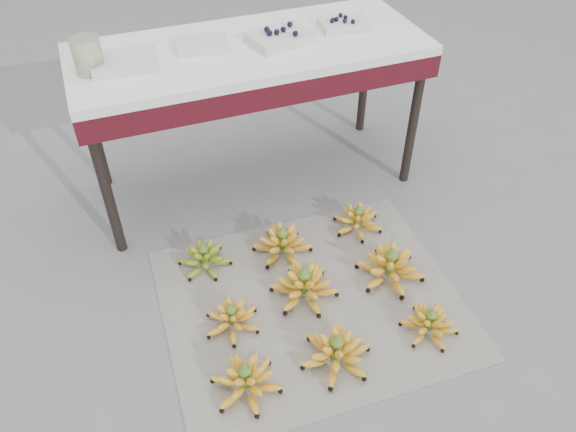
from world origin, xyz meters
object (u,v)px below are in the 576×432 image
object	(u,v)px
tray_right	(280,37)
bunch_front_right	(429,324)
bunch_mid_left	(232,318)
bunch_front_center	(336,353)
glass_jar	(88,55)
bunch_back_left	(205,258)
tray_far_left	(125,62)
bunch_back_right	(358,220)
newspaper_mat	(311,302)
tray_far_right	(344,24)
bunch_back_center	(282,244)
bunch_front_left	(246,381)
bunch_mid_center	(304,286)
bunch_mid_right	(390,267)
tray_left	(202,45)
vendor_table	(251,63)

from	to	relation	value
tray_right	bunch_front_right	bearing A→B (deg)	-80.21
bunch_front_right	bunch_mid_left	size ratio (longest dim) A/B	0.97
bunch_front_center	glass_jar	size ratio (longest dim) A/B	2.20
bunch_back_left	tray_right	bearing A→B (deg)	21.73
tray_far_left	bunch_back_right	bearing A→B (deg)	-29.87
newspaper_mat	glass_jar	size ratio (longest dim) A/B	8.31
bunch_front_center	tray_far_right	size ratio (longest dim) A/B	1.35
newspaper_mat	bunch_back_center	xyz separation A→B (m)	(-0.01, 0.32, 0.06)
bunch_front_left	bunch_mid_center	bearing A→B (deg)	20.30
bunch_mid_right	tray_far_right	size ratio (longest dim) A/B	1.33
bunch_back_left	tray_far_right	size ratio (longest dim) A/B	1.25
bunch_front_center	bunch_back_left	size ratio (longest dim) A/B	1.09
bunch_mid_center	bunch_back_right	size ratio (longest dim) A/B	1.20
newspaper_mat	bunch_back_left	world-z (taller)	bunch_back_left
tray_left	bunch_back_left	bearing A→B (deg)	-110.04
bunch_front_center	bunch_back_center	world-z (taller)	bunch_front_center
bunch_back_left	tray_far_left	world-z (taller)	tray_far_left
bunch_front_right	bunch_mid_right	bearing A→B (deg)	78.10
bunch_front_right	tray_far_right	world-z (taller)	tray_far_right
tray_far_left	tray_far_right	size ratio (longest dim) A/B	1.19
newspaper_mat	tray_right	bearing A→B (deg)	78.15
tray_left	bunch_mid_right	bearing A→B (deg)	-59.18
bunch_front_center	bunch_back_left	bearing A→B (deg)	129.38
bunch_front_right	bunch_mid_left	bearing A→B (deg)	144.61
bunch_mid_left	tray_left	world-z (taller)	tray_left
bunch_front_right	bunch_back_right	size ratio (longest dim) A/B	0.97
newspaper_mat	bunch_front_center	distance (m)	0.32
bunch_mid_center	tray_far_left	bearing A→B (deg)	109.32
bunch_back_right	tray_far_left	distance (m)	1.29
bunch_front_right	tray_far_left	distance (m)	1.67
newspaper_mat	bunch_back_center	bearing A→B (deg)	92.36
bunch_front_center	bunch_mid_left	world-z (taller)	bunch_front_center
bunch_front_center	bunch_mid_right	size ratio (longest dim) A/B	1.02
bunch_mid_right	tray_far_left	xyz separation A→B (m)	(-0.90, 0.86, 0.74)
newspaper_mat	bunch_mid_center	distance (m)	0.08
newspaper_mat	bunch_mid_right	world-z (taller)	bunch_mid_right
bunch_mid_right	tray_right	bearing A→B (deg)	108.16
bunch_mid_center	bunch_front_center	bearing A→B (deg)	-103.28
bunch_mid_center	glass_jar	size ratio (longest dim) A/B	2.27
bunch_mid_left	bunch_back_center	size ratio (longest dim) A/B	0.89
bunch_mid_right	bunch_back_right	bearing A→B (deg)	93.54
newspaper_mat	bunch_front_left	bearing A→B (deg)	-142.05
bunch_front_left	bunch_mid_right	world-z (taller)	bunch_mid_right
newspaper_mat	bunch_back_left	distance (m)	0.53
bunch_front_left	glass_jar	world-z (taller)	glass_jar
tray_left	bunch_front_center	bearing A→B (deg)	-83.56
bunch_mid_left	vendor_table	bearing A→B (deg)	50.57
bunch_mid_center	tray_far_right	size ratio (longest dim) A/B	1.40
bunch_front_right	bunch_back_center	xyz separation A→B (m)	(-0.40, 0.64, 0.01)
vendor_table	glass_jar	distance (m)	0.72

